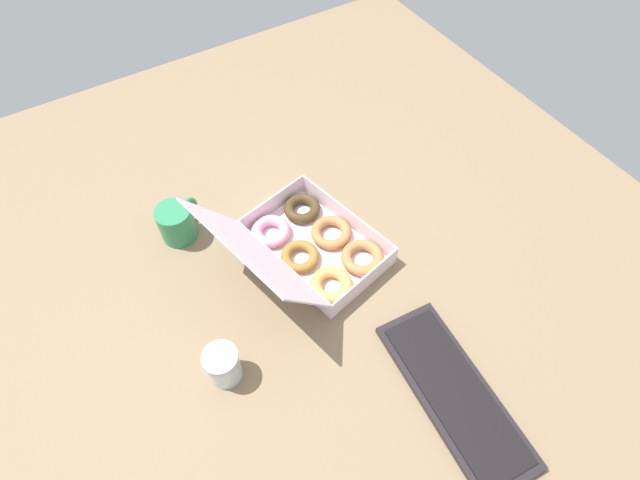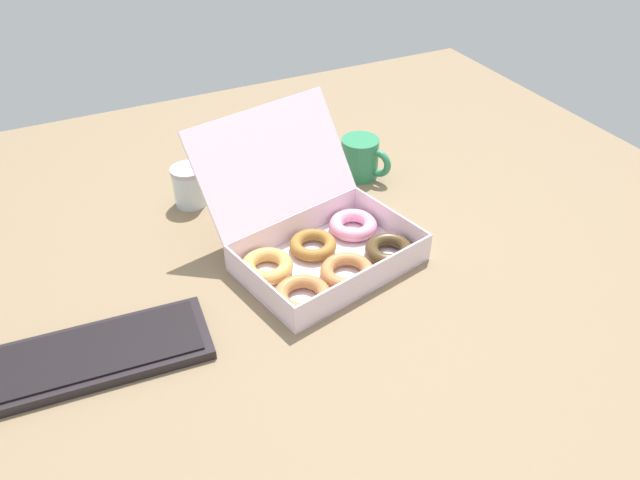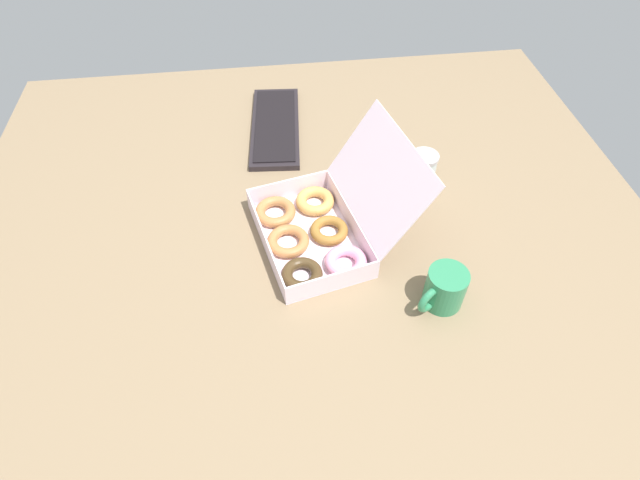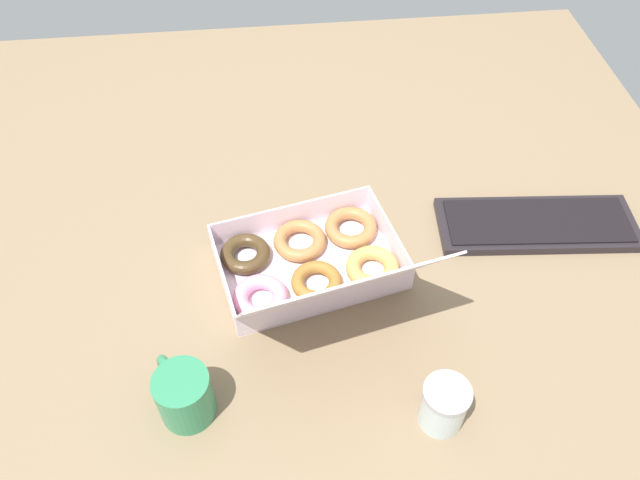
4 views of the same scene
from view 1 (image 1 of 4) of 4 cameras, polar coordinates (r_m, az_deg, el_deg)
ground_plane at (r=129.25cm, az=-1.66°, el=-0.12°), size 180.00×180.00×2.00cm
donut_box at (r=122.95cm, az=-1.15°, el=-0.67°), size 40.56×42.13×25.12cm
keyboard at (r=112.05cm, az=15.11°, el=-16.59°), size 40.99×17.73×2.20cm
coffee_mug at (r=130.48cm, az=-16.00°, el=2.01°), size 9.47×11.97×9.65cm
glass_jar at (r=108.70cm, az=-11.03°, el=-13.86°), size 7.53×7.53×9.16cm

